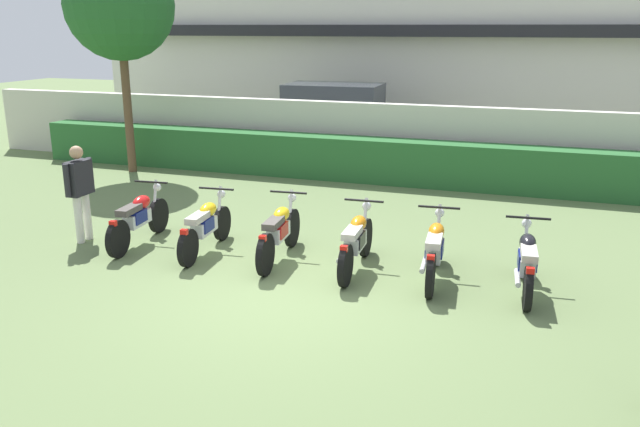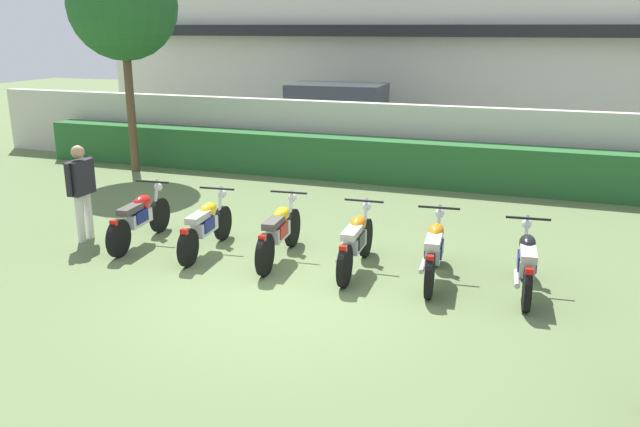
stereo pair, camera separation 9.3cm
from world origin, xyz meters
name	(u,v)px [view 1 (the left image)]	position (x,y,z in m)	size (l,w,h in m)	color
ground	(284,295)	(0.00, 0.00, 0.00)	(60.00, 60.00, 0.00)	#607547
building	(460,35)	(0.00, 16.42, 3.19)	(24.78, 6.50, 6.37)	silver
compound_wall	(405,141)	(0.00, 7.55, 0.86)	(23.54, 0.30, 1.73)	beige
hedge_row	(398,162)	(0.00, 6.85, 0.50)	(18.83, 0.70, 1.00)	#28602D
parked_car	(339,117)	(-2.57, 10.49, 0.94)	(4.58, 2.23, 1.89)	black
tree_near_inspector	(119,6)	(-6.50, 5.94, 3.93)	(2.54, 2.54, 5.22)	brown
motorcycle_in_row_0	(138,218)	(-3.06, 1.18, 0.45)	(0.60, 1.94, 0.96)	black
motorcycle_in_row_1	(205,226)	(-1.82, 1.18, 0.44)	(0.60, 1.89, 0.95)	black
motorcycle_in_row_2	(279,232)	(-0.59, 1.24, 0.45)	(0.60, 1.97, 0.97)	black
motorcycle_in_row_3	(356,241)	(0.65, 1.20, 0.45)	(0.60, 1.90, 0.96)	black
motorcycle_in_row_4	(435,250)	(1.80, 1.19, 0.45)	(0.60, 1.89, 0.96)	black
motorcycle_in_row_5	(527,262)	(3.04, 1.16, 0.44)	(0.60, 1.78, 0.94)	black
inspector_person	(80,186)	(-4.04, 1.03, 0.95)	(0.22, 0.66, 1.61)	silver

